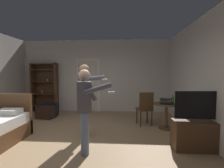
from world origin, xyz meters
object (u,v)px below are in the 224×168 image
object	(u,v)px
suitcase_small	(45,112)
laptop	(166,102)
person_striped_shirt	(85,95)
bookshelf	(45,86)
side_table	(166,112)
suitcase_dark	(49,110)
bottle_on_table	(173,100)
tv_flatscreen	(198,132)
person_blue_shirt	(85,105)
wooden_chair	(145,107)

from	to	relation	value
suitcase_small	laptop	bearing A→B (deg)	-1.80
laptop	person_striped_shirt	world-z (taller)	person_striped_shirt
bookshelf	laptop	size ratio (longest dim) A/B	5.39
side_table	person_striped_shirt	distance (m)	2.29
suitcase_dark	bottle_on_table	bearing A→B (deg)	-23.74
laptop	bottle_on_table	xyz separation A→B (m)	(0.17, -0.04, 0.05)
tv_flatscreen	person_blue_shirt	world-z (taller)	person_blue_shirt
person_blue_shirt	suitcase_dark	world-z (taller)	person_blue_shirt
laptop	suitcase_dark	xyz separation A→B (m)	(-3.79, 1.06, -0.52)
tv_flatscreen	suitcase_small	world-z (taller)	tv_flatscreen
bottle_on_table	bookshelf	bearing A→B (deg)	157.66
suitcase_small	tv_flatscreen	bearing A→B (deg)	-15.41
suitcase_dark	suitcase_small	bearing A→B (deg)	-100.15
bookshelf	tv_flatscreen	size ratio (longest dim) A/B	1.62
person_blue_shirt	person_striped_shirt	bearing A→B (deg)	103.64
bottle_on_table	suitcase_dark	world-z (taller)	bottle_on_table
tv_flatscreen	laptop	xyz separation A→B (m)	(-0.34, 1.17, 0.39)
bookshelf	suitcase_small	size ratio (longest dim) A/B	3.56
person_blue_shirt	person_striped_shirt	size ratio (longest dim) A/B	0.92
wooden_chair	bookshelf	bearing A→B (deg)	157.89
side_table	suitcase_small	xyz separation A→B (m)	(-3.83, 0.73, -0.27)
laptop	person_blue_shirt	world-z (taller)	person_blue_shirt
tv_flatscreen	person_blue_shirt	xyz separation A→B (m)	(-2.24, -0.25, 0.56)
bottle_on_table	person_blue_shirt	bearing A→B (deg)	-146.30
person_blue_shirt	suitcase_small	xyz separation A→B (m)	(-1.90, 2.19, -0.71)
wooden_chair	person_striped_shirt	world-z (taller)	person_striped_shirt
suitcase_dark	suitcase_small	distance (m)	0.28
laptop	side_table	bearing A→B (deg)	51.56
suitcase_dark	suitcase_small	xyz separation A→B (m)	(-0.01, -0.28, -0.02)
laptop	wooden_chair	bearing A→B (deg)	152.93
side_table	laptop	size ratio (longest dim) A/B	1.96
wooden_chair	laptop	bearing A→B (deg)	-27.07
laptop	bottle_on_table	distance (m)	0.19
bookshelf	person_striped_shirt	distance (m)	3.29
person_blue_shirt	wooden_chair	bearing A→B (deg)	50.67
side_table	wooden_chair	size ratio (longest dim) A/B	0.71
bottle_on_table	suitcase_dark	xyz separation A→B (m)	(-3.96, 1.10, -0.57)
side_table	bottle_on_table	size ratio (longest dim) A/B	2.86
person_striped_shirt	suitcase_small	world-z (taller)	person_striped_shirt
side_table	bookshelf	bearing A→B (deg)	157.92
bookshelf	bottle_on_table	distance (m)	4.85
bookshelf	person_blue_shirt	size ratio (longest dim) A/B	1.20
person_striped_shirt	wooden_chair	bearing A→B (deg)	29.58
person_striped_shirt	suitcase_dark	size ratio (longest dim) A/B	3.11
laptop	person_blue_shirt	xyz separation A→B (m)	(-1.90, -1.42, 0.17)
person_striped_shirt	suitcase_dark	distance (m)	2.52
side_table	suitcase_dark	distance (m)	3.96
wooden_chair	suitcase_small	xyz separation A→B (m)	(-3.28, 0.51, -0.34)
laptop	bottle_on_table	bearing A→B (deg)	-12.00
person_blue_shirt	bookshelf	bearing A→B (deg)	126.82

